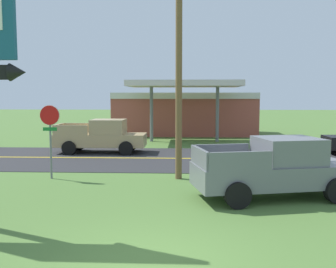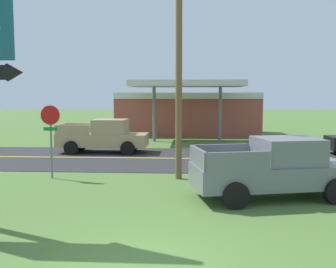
# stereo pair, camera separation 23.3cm
# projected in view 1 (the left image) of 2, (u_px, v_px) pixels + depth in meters

# --- Properties ---
(ground_plane) EXTENTS (180.00, 180.00, 0.00)m
(ground_plane) POSITION_uv_depth(u_px,v_px,m) (149.00, 263.00, 7.67)
(ground_plane) COLOR #4C7033
(road_asphalt) EXTENTS (140.00, 8.00, 0.02)m
(road_asphalt) POSITION_uv_depth(u_px,v_px,m) (172.00, 158.00, 20.59)
(road_asphalt) COLOR #2B2B2D
(road_asphalt) RESTS_ON ground
(road_centre_line) EXTENTS (126.00, 0.20, 0.01)m
(road_centre_line) POSITION_uv_depth(u_px,v_px,m) (172.00, 158.00, 20.59)
(road_centre_line) COLOR gold
(road_centre_line) RESTS_ON road_asphalt
(stop_sign) EXTENTS (0.80, 0.08, 2.95)m
(stop_sign) POSITION_uv_depth(u_px,v_px,m) (50.00, 128.00, 15.41)
(stop_sign) COLOR slate
(stop_sign) RESTS_ON ground
(utility_pole) EXTENTS (1.91, 0.26, 9.94)m
(utility_pole) POSITION_uv_depth(u_px,v_px,m) (179.00, 45.00, 15.08)
(utility_pole) COLOR brown
(utility_pole) RESTS_ON ground
(gas_station) EXTENTS (12.00, 11.50, 4.40)m
(gas_station) POSITION_uv_depth(u_px,v_px,m) (185.00, 112.00, 33.86)
(gas_station) COLOR #A84C42
(gas_station) RESTS_ON ground
(pickup_grey_parked_on_lawn) EXTENTS (5.51, 3.09, 1.96)m
(pickup_grey_parked_on_lawn) POSITION_uv_depth(u_px,v_px,m) (276.00, 168.00, 12.59)
(pickup_grey_parked_on_lawn) COLOR slate
(pickup_grey_parked_on_lawn) RESTS_ON ground
(pickup_tan_on_road) EXTENTS (5.20, 2.24, 1.96)m
(pickup_tan_on_road) POSITION_uv_depth(u_px,v_px,m) (102.00, 136.00, 22.68)
(pickup_tan_on_road) COLOR tan
(pickup_tan_on_road) RESTS_ON ground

